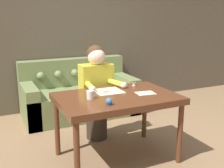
{
  "coord_description": "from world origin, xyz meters",
  "views": [
    {
      "loc": [
        -1.26,
        -2.66,
        1.64
      ],
      "look_at": [
        0.05,
        0.15,
        0.87
      ],
      "focal_mm": 45.0,
      "sensor_mm": 36.0,
      "label": 1
    }
  ],
  "objects_px": {
    "couch": "(79,96)",
    "dining_table": "(117,102)",
    "scissors": "(109,92)",
    "mug": "(90,95)",
    "thread_spool": "(134,84)",
    "person": "(97,91)",
    "pin_cushion": "(109,102)"
  },
  "relations": [
    {
      "from": "couch",
      "to": "dining_table",
      "type": "bearing_deg",
      "value": -92.99
    },
    {
      "from": "scissors",
      "to": "mug",
      "type": "distance_m",
      "value": 0.33
    },
    {
      "from": "scissors",
      "to": "thread_spool",
      "type": "height_order",
      "value": "thread_spool"
    },
    {
      "from": "mug",
      "to": "dining_table",
      "type": "bearing_deg",
      "value": -0.53
    },
    {
      "from": "couch",
      "to": "scissors",
      "type": "height_order",
      "value": "couch"
    },
    {
      "from": "couch",
      "to": "mug",
      "type": "height_order",
      "value": "couch"
    },
    {
      "from": "person",
      "to": "thread_spool",
      "type": "xyz_separation_m",
      "value": [
        0.38,
        -0.31,
        0.13
      ]
    },
    {
      "from": "person",
      "to": "couch",
      "type": "bearing_deg",
      "value": 85.3
    },
    {
      "from": "scissors",
      "to": "couch",
      "type": "bearing_deg",
      "value": 85.64
    },
    {
      "from": "couch",
      "to": "pin_cushion",
      "type": "xyz_separation_m",
      "value": [
        -0.3,
        -1.91,
        0.49
      ]
    },
    {
      "from": "couch",
      "to": "thread_spool",
      "type": "height_order",
      "value": "couch"
    },
    {
      "from": "dining_table",
      "to": "couch",
      "type": "bearing_deg",
      "value": 87.01
    },
    {
      "from": "pin_cushion",
      "to": "thread_spool",
      "type": "bearing_deg",
      "value": 43.28
    },
    {
      "from": "person",
      "to": "pin_cushion",
      "type": "height_order",
      "value": "person"
    },
    {
      "from": "dining_table",
      "to": "pin_cushion",
      "type": "distance_m",
      "value": 0.36
    },
    {
      "from": "scissors",
      "to": "mug",
      "type": "relative_size",
      "value": 1.9
    },
    {
      "from": "dining_table",
      "to": "thread_spool",
      "type": "xyz_separation_m",
      "value": [
        0.38,
        0.3,
        0.1
      ]
    },
    {
      "from": "dining_table",
      "to": "thread_spool",
      "type": "relative_size",
      "value": 29.26
    },
    {
      "from": "person",
      "to": "thread_spool",
      "type": "relative_size",
      "value": 27.99
    },
    {
      "from": "dining_table",
      "to": "mug",
      "type": "relative_size",
      "value": 11.65
    },
    {
      "from": "mug",
      "to": "couch",
      "type": "bearing_deg",
      "value": 76.36
    },
    {
      "from": "mug",
      "to": "thread_spool",
      "type": "distance_m",
      "value": 0.75
    },
    {
      "from": "dining_table",
      "to": "mug",
      "type": "distance_m",
      "value": 0.34
    },
    {
      "from": "dining_table",
      "to": "pin_cushion",
      "type": "bearing_deg",
      "value": -129.19
    },
    {
      "from": "couch",
      "to": "scissors",
      "type": "bearing_deg",
      "value": -94.36
    },
    {
      "from": "dining_table",
      "to": "scissors",
      "type": "relative_size",
      "value": 6.13
    },
    {
      "from": "mug",
      "to": "thread_spool",
      "type": "xyz_separation_m",
      "value": [
        0.69,
        0.3,
        -0.02
      ]
    },
    {
      "from": "couch",
      "to": "mug",
      "type": "xyz_separation_m",
      "value": [
        -0.4,
        -1.64,
        0.5
      ]
    },
    {
      "from": "pin_cushion",
      "to": "scissors",
      "type": "bearing_deg",
      "value": 66.26
    },
    {
      "from": "couch",
      "to": "person",
      "type": "bearing_deg",
      "value": -94.7
    },
    {
      "from": "scissors",
      "to": "pin_cushion",
      "type": "relative_size",
      "value": 3.01
    },
    {
      "from": "dining_table",
      "to": "person",
      "type": "relative_size",
      "value": 1.05
    }
  ]
}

